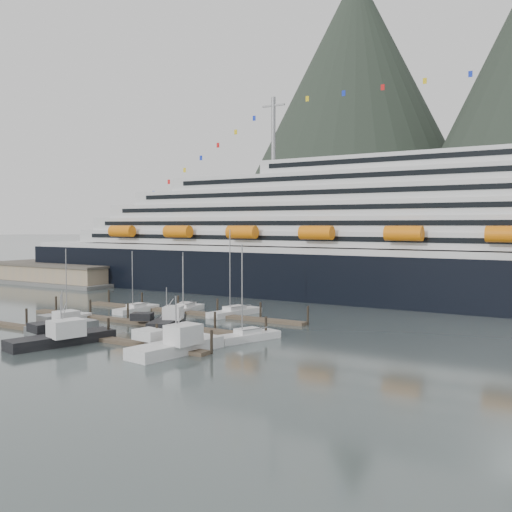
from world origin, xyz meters
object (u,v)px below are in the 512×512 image
(cruise_ship, at_px, (442,245))
(sailboat_c, at_px, (136,310))
(trawler_b, at_px, (62,326))
(trawler_e, at_px, (166,321))
(sailboat_h, at_px, (248,337))
(trawler_d, at_px, (175,345))
(sailboat_f, at_px, (186,310))
(sailboat_a, at_px, (70,319))
(sailboat_g, at_px, (235,313))
(warehouse, at_px, (57,275))
(trawler_c, at_px, (61,338))
(sailboat_e, at_px, (184,307))

(cruise_ship, bearing_deg, sailboat_c, -136.28)
(trawler_b, height_order, trawler_e, trawler_e)
(sailboat_c, height_order, sailboat_h, sailboat_h)
(trawler_d, bearing_deg, trawler_e, 51.56)
(sailboat_f, distance_m, trawler_d, 35.70)
(trawler_d, height_order, trawler_e, trawler_d)
(sailboat_a, relative_size, trawler_e, 1.14)
(sailboat_h, height_order, trawler_b, sailboat_h)
(sailboat_g, distance_m, trawler_b, 30.14)
(warehouse, bearing_deg, sailboat_h, -24.55)
(warehouse, xyz_separation_m, trawler_b, (62.59, -50.35, -1.37))
(trawler_c, height_order, trawler_e, trawler_c)
(warehouse, relative_size, sailboat_e, 4.34)
(cruise_ship, height_order, sailboat_e, cruise_ship)
(trawler_c, bearing_deg, trawler_b, 62.43)
(sailboat_e, height_order, trawler_b, sailboat_e)
(warehouse, relative_size, trawler_d, 3.35)
(sailboat_c, xyz_separation_m, trawler_b, (4.80, -20.98, 0.47))
(sailboat_c, bearing_deg, sailboat_h, -109.95)
(sailboat_f, distance_m, trawler_b, 26.14)
(sailboat_c, xyz_separation_m, trawler_d, (29.05, -23.54, 0.57))
(sailboat_e, relative_size, sailboat_g, 0.67)
(sailboat_c, bearing_deg, trawler_c, -155.52)
(trawler_b, bearing_deg, sailboat_a, 51.47)
(sailboat_e, bearing_deg, sailboat_a, 139.13)
(sailboat_c, xyz_separation_m, trawler_e, (15.17, -9.27, 0.47))
(cruise_ship, xyz_separation_m, sailboat_g, (-26.59, -36.03, -11.60))
(sailboat_h, xyz_separation_m, trawler_c, (-19.70, -15.85, 0.50))
(sailboat_a, bearing_deg, trawler_e, -86.83)
(trawler_d, distance_m, trawler_e, 19.91)
(sailboat_f, bearing_deg, cruise_ship, -53.73)
(sailboat_g, bearing_deg, sailboat_c, 118.98)
(trawler_b, xyz_separation_m, trawler_d, (24.25, -2.56, 0.10))
(cruise_ship, distance_m, trawler_d, 68.48)
(sailboat_c, relative_size, trawler_b, 1.08)
(sailboat_a, bearing_deg, trawler_b, -148.70)
(trawler_b, bearing_deg, sailboat_c, 21.60)
(sailboat_a, height_order, sailboat_c, sailboat_a)
(warehouse, height_order, trawler_b, trawler_b)
(sailboat_h, height_order, trawler_d, sailboat_h)
(sailboat_f, bearing_deg, trawler_c, 179.28)
(sailboat_g, xyz_separation_m, trawler_e, (-2.49, -15.55, 0.44))
(sailboat_c, xyz_separation_m, sailboat_e, (5.31, 7.36, -0.03))
(cruise_ship, height_order, warehouse, cruise_ship)
(sailboat_e, height_order, trawler_e, sailboat_e)
(warehouse, distance_m, trawler_d, 101.69)
(sailboat_h, distance_m, trawler_b, 28.93)
(sailboat_c, distance_m, sailboat_h, 34.29)
(sailboat_e, bearing_deg, trawler_e, -171.32)
(sailboat_f, height_order, sailboat_g, sailboat_g)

